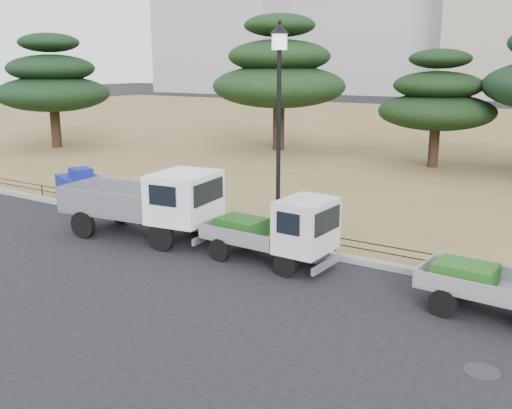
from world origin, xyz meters
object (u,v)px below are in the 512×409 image
Objects in this scene: truck_kei_front at (277,230)px; tarp_pile at (79,185)px; truck_large at (148,200)px; street_lamp at (279,98)px.

truck_kei_front is 9.79m from tarp_pile.
truck_large reaches higher than tarp_pile.
tarp_pile is (-9.60, 1.90, -0.28)m from truck_kei_front.
truck_large reaches higher than truck_kei_front.
truck_kei_front is at bearing -59.71° from street_lamp.
tarp_pile is at bearing 170.53° from truck_kei_front.
street_lamp is 2.81× the size of tarp_pile.
truck_large is 2.35× the size of tarp_pile.
truck_large is at bearing -20.43° from tarp_pile.
truck_kei_front is (4.26, 0.09, -0.23)m from truck_large.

